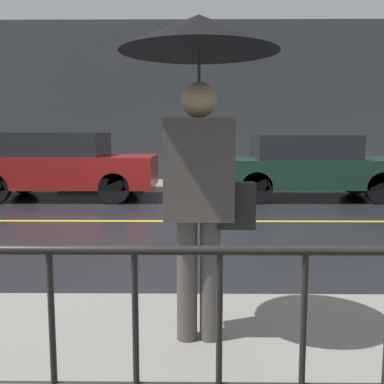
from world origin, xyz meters
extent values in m
plane|color=black|center=(0.00, 0.00, 0.00)|extent=(80.00, 80.00, 0.00)
cube|color=gray|center=(0.00, -5.20, 0.07)|extent=(28.00, 2.41, 0.15)
cube|color=gray|center=(0.00, 4.95, 0.07)|extent=(28.00, 1.91, 0.15)
cube|color=gold|center=(0.00, 0.00, 0.00)|extent=(25.20, 0.12, 0.01)
cube|color=#383D42|center=(0.00, 6.05, 2.42)|extent=(28.00, 0.30, 4.84)
cylinder|color=black|center=(0.31, -6.15, 0.62)|extent=(0.02, 0.02, 0.95)
cylinder|color=black|center=(0.62, -6.15, 0.62)|extent=(0.02, 0.02, 0.95)
cylinder|color=black|center=(0.92, -6.15, 0.62)|extent=(0.02, 0.02, 0.95)
cylinder|color=black|center=(1.23, -6.15, 0.62)|extent=(0.02, 0.02, 0.95)
cylinder|color=#4C4742|center=(0.78, -4.85, 0.56)|extent=(0.14, 0.14, 0.82)
cylinder|color=#4C4742|center=(0.93, -4.85, 0.56)|extent=(0.14, 0.14, 0.82)
cube|color=#47423D|center=(0.85, -4.85, 1.29)|extent=(0.44, 0.27, 0.65)
sphere|color=tan|center=(0.85, -4.85, 1.73)|extent=(0.23, 0.23, 0.23)
cylinder|color=#262628|center=(0.85, -4.85, 1.65)|extent=(0.02, 0.02, 0.73)
cone|color=black|center=(0.85, -4.85, 2.13)|extent=(1.00, 1.00, 0.23)
cube|color=black|center=(1.10, -4.85, 1.06)|extent=(0.24, 0.12, 0.30)
cube|color=maroon|center=(-2.27, 2.84, 0.65)|extent=(4.24, 1.93, 0.72)
cube|color=#1E2328|center=(-2.44, 2.84, 1.28)|extent=(2.21, 1.77, 0.54)
cylinder|color=black|center=(-0.96, 3.69, 0.34)|extent=(0.68, 0.22, 0.68)
cylinder|color=black|center=(-0.96, 1.99, 0.34)|extent=(0.68, 0.22, 0.68)
cylinder|color=black|center=(-3.59, 3.69, 0.34)|extent=(0.68, 0.22, 0.68)
cube|color=#193828|center=(3.51, 2.84, 0.62)|extent=(4.38, 1.87, 0.65)
cube|color=#1E2328|center=(3.33, 2.84, 1.22)|extent=(2.28, 1.72, 0.55)
cylinder|color=black|center=(4.86, 3.66, 0.35)|extent=(0.70, 0.22, 0.70)
cylinder|color=black|center=(4.86, 2.02, 0.35)|extent=(0.70, 0.22, 0.70)
cylinder|color=black|center=(2.15, 3.66, 0.35)|extent=(0.70, 0.22, 0.70)
cylinder|color=black|center=(2.15, 2.02, 0.35)|extent=(0.70, 0.22, 0.70)
camera|label=1|loc=(0.84, -7.72, 1.51)|focal=42.00mm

